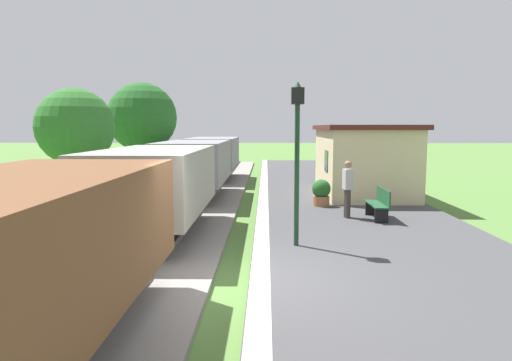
{
  "coord_description": "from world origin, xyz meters",
  "views": [
    {
      "loc": [
        0.5,
        -7.9,
        2.94
      ],
      "look_at": [
        0.25,
        3.69,
        1.6
      ],
      "focal_mm": 32.23,
      "sensor_mm": 36.0,
      "label": 1
    }
  ],
  "objects_px": {
    "station_hut": "(363,160)",
    "bench_down_platform": "(330,171)",
    "tree_field_left": "(142,117)",
    "bench_near_hut": "(379,203)",
    "tree_trackside_far": "(75,127)",
    "lamp_post_near": "(297,134)",
    "freight_train": "(179,174)",
    "person_waiting": "(348,187)",
    "potted_planter": "(321,192)"
  },
  "relations": [
    {
      "from": "station_hut",
      "to": "bench_down_platform",
      "type": "xyz_separation_m",
      "value": [
        -0.57,
        5.2,
        -0.93
      ]
    },
    {
      "from": "bench_down_platform",
      "to": "lamp_post_near",
      "type": "distance_m",
      "value": 13.85
    },
    {
      "from": "station_hut",
      "to": "person_waiting",
      "type": "bearing_deg",
      "value": -106.55
    },
    {
      "from": "freight_train",
      "to": "bench_down_platform",
      "type": "xyz_separation_m",
      "value": [
        6.23,
        8.6,
        -0.68
      ]
    },
    {
      "from": "freight_train",
      "to": "potted_planter",
      "type": "height_order",
      "value": "freight_train"
    },
    {
      "from": "bench_down_platform",
      "to": "potted_planter",
      "type": "distance_m",
      "value": 8.19
    },
    {
      "from": "lamp_post_near",
      "to": "tree_trackside_far",
      "type": "bearing_deg",
      "value": 138.31
    },
    {
      "from": "freight_train",
      "to": "station_hut",
      "type": "xyz_separation_m",
      "value": [
        6.8,
        3.4,
        0.26
      ]
    },
    {
      "from": "tree_trackside_far",
      "to": "tree_field_left",
      "type": "relative_size",
      "value": 0.83
    },
    {
      "from": "freight_train",
      "to": "lamp_post_near",
      "type": "xyz_separation_m",
      "value": [
        3.6,
        -4.83,
        1.41
      ]
    },
    {
      "from": "person_waiting",
      "to": "tree_trackside_far",
      "type": "distance_m",
      "value": 10.55
    },
    {
      "from": "bench_near_hut",
      "to": "bench_down_platform",
      "type": "height_order",
      "value": "same"
    },
    {
      "from": "lamp_post_near",
      "to": "tree_field_left",
      "type": "distance_m",
      "value": 16.39
    },
    {
      "from": "bench_near_hut",
      "to": "potted_planter",
      "type": "height_order",
      "value": "potted_planter"
    },
    {
      "from": "station_hut",
      "to": "person_waiting",
      "type": "xyz_separation_m",
      "value": [
        -1.47,
        -4.93,
        -0.47
      ]
    },
    {
      "from": "bench_down_platform",
      "to": "potted_planter",
      "type": "xyz_separation_m",
      "value": [
        -1.43,
        -8.07,
        0.0
      ]
    },
    {
      "from": "bench_down_platform",
      "to": "person_waiting",
      "type": "distance_m",
      "value": 10.18
    },
    {
      "from": "station_hut",
      "to": "potted_planter",
      "type": "distance_m",
      "value": 3.62
    },
    {
      "from": "station_hut",
      "to": "tree_field_left",
      "type": "bearing_deg",
      "value": 149.05
    },
    {
      "from": "lamp_post_near",
      "to": "tree_trackside_far",
      "type": "relative_size",
      "value": 0.84
    },
    {
      "from": "station_hut",
      "to": "lamp_post_near",
      "type": "bearing_deg",
      "value": -111.25
    },
    {
      "from": "station_hut",
      "to": "bench_down_platform",
      "type": "bearing_deg",
      "value": 96.23
    },
    {
      "from": "potted_planter",
      "to": "tree_field_left",
      "type": "distance_m",
      "value": 12.92
    },
    {
      "from": "freight_train",
      "to": "bench_near_hut",
      "type": "distance_m",
      "value": 6.5
    },
    {
      "from": "station_hut",
      "to": "lamp_post_near",
      "type": "relative_size",
      "value": 1.57
    },
    {
      "from": "station_hut",
      "to": "tree_trackside_far",
      "type": "distance_m",
      "value": 11.29
    },
    {
      "from": "station_hut",
      "to": "tree_trackside_far",
      "type": "relative_size",
      "value": 1.31
    },
    {
      "from": "freight_train",
      "to": "station_hut",
      "type": "relative_size",
      "value": 4.48
    },
    {
      "from": "bench_down_platform",
      "to": "lamp_post_near",
      "type": "relative_size",
      "value": 0.41
    },
    {
      "from": "station_hut",
      "to": "bench_down_platform",
      "type": "distance_m",
      "value": 5.31
    },
    {
      "from": "station_hut",
      "to": "tree_field_left",
      "type": "relative_size",
      "value": 1.08
    },
    {
      "from": "bench_near_hut",
      "to": "tree_trackside_far",
      "type": "xyz_separation_m",
      "value": [
        -10.59,
        3.97,
        2.22
      ]
    },
    {
      "from": "tree_trackside_far",
      "to": "tree_field_left",
      "type": "bearing_deg",
      "value": 85.85
    },
    {
      "from": "bench_down_platform",
      "to": "tree_trackside_far",
      "type": "height_order",
      "value": "tree_trackside_far"
    },
    {
      "from": "person_waiting",
      "to": "potted_planter",
      "type": "height_order",
      "value": "person_waiting"
    },
    {
      "from": "bench_down_platform",
      "to": "person_waiting",
      "type": "bearing_deg",
      "value": -95.07
    },
    {
      "from": "bench_down_platform",
      "to": "tree_trackside_far",
      "type": "relative_size",
      "value": 0.34
    },
    {
      "from": "potted_planter",
      "to": "lamp_post_near",
      "type": "relative_size",
      "value": 0.25
    },
    {
      "from": "station_hut",
      "to": "potted_planter",
      "type": "relative_size",
      "value": 6.33
    },
    {
      "from": "person_waiting",
      "to": "tree_trackside_far",
      "type": "relative_size",
      "value": 0.39
    },
    {
      "from": "lamp_post_near",
      "to": "tree_trackside_far",
      "type": "xyz_separation_m",
      "value": [
        -7.95,
        7.08,
        0.14
      ]
    },
    {
      "from": "bench_down_platform",
      "to": "tree_field_left",
      "type": "xyz_separation_m",
      "value": [
        -10.04,
        1.16,
        2.76
      ]
    },
    {
      "from": "bench_down_platform",
      "to": "person_waiting",
      "type": "relative_size",
      "value": 0.88
    },
    {
      "from": "tree_field_left",
      "to": "tree_trackside_far",
      "type": "bearing_deg",
      "value": -94.15
    },
    {
      "from": "bench_near_hut",
      "to": "tree_field_left",
      "type": "bearing_deg",
      "value": 131.16
    },
    {
      "from": "bench_near_hut",
      "to": "lamp_post_near",
      "type": "xyz_separation_m",
      "value": [
        -2.64,
        -3.11,
        2.08
      ]
    },
    {
      "from": "potted_planter",
      "to": "tree_trackside_far",
      "type": "bearing_deg",
      "value": 169.41
    },
    {
      "from": "bench_near_hut",
      "to": "tree_trackside_far",
      "type": "bearing_deg",
      "value": 159.43
    },
    {
      "from": "freight_train",
      "to": "tree_trackside_far",
      "type": "relative_size",
      "value": 5.88
    },
    {
      "from": "person_waiting",
      "to": "lamp_post_near",
      "type": "xyz_separation_m",
      "value": [
        -1.74,
        -3.31,
        1.62
      ]
    }
  ]
}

